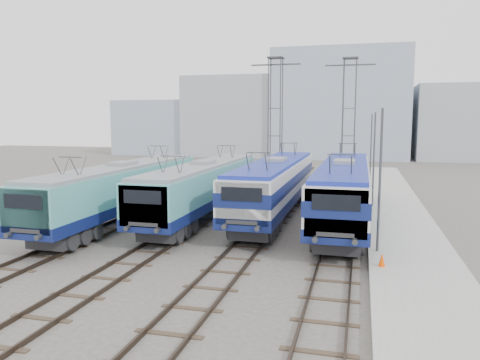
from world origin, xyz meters
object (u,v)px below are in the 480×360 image
at_px(locomotive_center_right, 275,182).
at_px(mast_front, 380,184).
at_px(locomotive_far_left, 121,188).
at_px(catenary_tower_west, 275,118).
at_px(locomotive_far_right, 344,187).
at_px(mast_mid, 374,162).
at_px(mast_rear, 371,151).
at_px(safety_cone, 382,260).
at_px(catenary_tower_east, 349,118).
at_px(locomotive_center_left, 203,185).

height_order(locomotive_center_right, mast_front, mast_front).
height_order(locomotive_far_left, locomotive_center_right, locomotive_center_right).
distance_m(locomotive_far_left, locomotive_center_right, 9.96).
bearing_deg(catenary_tower_west, locomotive_center_right, -79.47).
height_order(locomotive_far_right, mast_mid, mast_mid).
relative_size(locomotive_far_left, mast_rear, 2.56).
distance_m(mast_mid, safety_cone, 14.69).
bearing_deg(safety_cone, mast_rear, 90.25).
bearing_deg(mast_front, catenary_tower_west, 113.27).
distance_m(catenary_tower_west, mast_front, 22.00).
bearing_deg(mast_mid, locomotive_far_left, -151.42).
bearing_deg(catenary_tower_east, mast_rear, 43.60).
bearing_deg(locomotive_far_left, locomotive_far_right, 12.43).
bearing_deg(mast_rear, mast_front, -90.00).
height_order(catenary_tower_east, mast_rear, catenary_tower_east).
height_order(locomotive_far_left, locomotive_center_left, locomotive_far_left).
distance_m(locomotive_far_left, mast_rear, 25.53).
bearing_deg(locomotive_center_right, locomotive_far_right, -15.87).
bearing_deg(safety_cone, mast_front, 92.70).
xyz_separation_m(locomotive_far_left, locomotive_far_right, (13.50, 2.97, 0.15)).
xyz_separation_m(locomotive_center_left, mast_rear, (10.85, 17.86, 1.29)).
bearing_deg(mast_mid, mast_front, -90.00).
bearing_deg(locomotive_center_right, mast_mid, 32.90).
bearing_deg(mast_mid, locomotive_center_right, -147.10).
height_order(locomotive_center_left, locomotive_center_right, locomotive_center_right).
height_order(locomotive_far_left, mast_mid, mast_mid).
bearing_deg(locomotive_center_right, safety_cone, -57.86).
bearing_deg(locomotive_far_right, mast_mid, 71.05).
xyz_separation_m(locomotive_far_left, safety_cone, (15.46, -6.03, -1.65)).
distance_m(locomotive_far_left, mast_front, 15.83).
distance_m(locomotive_center_left, mast_front, 12.54).
bearing_deg(locomotive_center_right, locomotive_far_left, -154.70).
bearing_deg(mast_rear, locomotive_far_right, -96.07).
bearing_deg(locomotive_center_right, catenary_tower_west, 100.53).
relative_size(locomotive_far_right, mast_rear, 2.68).
height_order(catenary_tower_west, mast_rear, catenary_tower_west).
relative_size(locomotive_far_left, mast_mid, 2.56).
distance_m(locomotive_center_right, safety_cone, 12.28).
distance_m(locomotive_center_right, mast_mid, 7.65).
height_order(locomotive_center_left, mast_front, mast_front).
height_order(locomotive_center_right, catenary_tower_east, catenary_tower_east).
relative_size(locomotive_center_right, mast_rear, 2.63).
bearing_deg(locomotive_far_right, catenary_tower_west, 116.76).
xyz_separation_m(locomotive_far_right, mast_front, (1.85, -6.61, 1.12)).
distance_m(catenary_tower_east, mast_rear, 4.28).
bearing_deg(catenary_tower_east, locomotive_center_left, -118.89).
height_order(locomotive_center_right, mast_mid, mast_mid).
relative_size(catenary_tower_west, mast_rear, 1.71).
xyz_separation_m(locomotive_center_right, locomotive_far_right, (4.50, -1.28, 0.04)).
height_order(locomotive_far_right, catenary_tower_west, catenary_tower_west).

